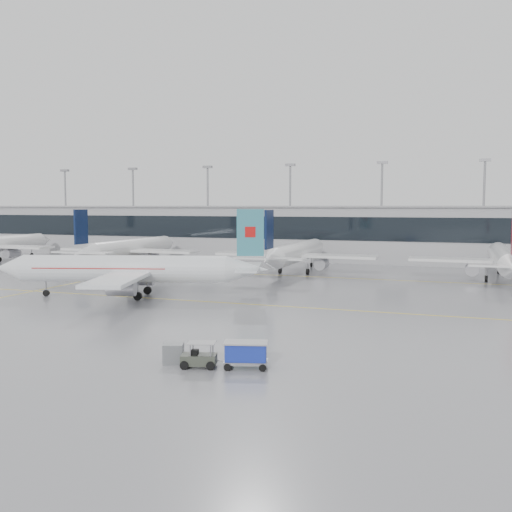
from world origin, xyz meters
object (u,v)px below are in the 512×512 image
(baggage_cart, at_px, (246,353))
(air_canada_jet, at_px, (133,269))
(baggage_tug, at_px, (199,358))
(gse_unit, at_px, (173,353))

(baggage_cart, bearing_deg, air_canada_jet, 118.62)
(baggage_tug, bearing_deg, air_canada_jet, 113.57)
(air_canada_jet, relative_size, gse_unit, 23.86)
(air_canada_jet, height_order, baggage_tug, air_canada_jet)
(air_canada_jet, bearing_deg, baggage_cart, 118.20)
(air_canada_jet, relative_size, baggage_tug, 9.04)
(gse_unit, bearing_deg, baggage_tug, -30.34)
(air_canada_jet, xyz_separation_m, baggage_cart, (26.21, -26.75, -2.60))
(baggage_tug, height_order, baggage_cart, baggage_cart)
(air_canada_jet, distance_m, baggage_tug, 36.00)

